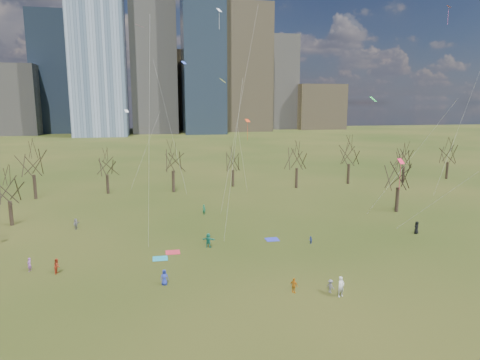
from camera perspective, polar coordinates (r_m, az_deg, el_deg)
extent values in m
plane|color=black|center=(44.59, 3.21, -11.62)|extent=(500.00, 500.00, 0.00)
cube|color=slate|center=(235.07, -18.64, 20.14)|extent=(26.00, 26.00, 118.00)
cube|color=slate|center=(246.90, -11.54, 17.26)|extent=(24.00, 24.00, 95.00)
cube|color=#384C66|center=(239.41, -4.98, 18.85)|extent=(22.00, 22.00, 105.00)
cube|color=#726347|center=(261.70, 0.61, 14.51)|extent=(28.00, 28.00, 72.00)
cube|color=#384C66|center=(265.04, -23.04, 12.91)|extent=(25.00, 25.00, 65.00)
cube|color=slate|center=(282.06, 5.03, 12.75)|extent=(22.00, 22.00, 58.00)
cube|color=#726347|center=(280.49, -8.70, 11.66)|extent=(30.00, 30.00, 48.00)
cube|color=slate|center=(260.73, -28.70, 9.33)|extent=(35.00, 30.00, 36.00)
cube|color=#726347|center=(285.31, 10.16, 9.58)|extent=(30.00, 28.00, 28.00)
cylinder|color=black|center=(82.76, -25.67, -0.83)|extent=(0.55, 0.55, 4.28)
cylinder|color=black|center=(82.70, -17.24, -0.52)|extent=(0.52, 0.52, 3.60)
cylinder|color=black|center=(81.36, -8.88, -0.19)|extent=(0.54, 0.54, 4.05)
cylinder|color=black|center=(85.75, -0.95, 0.24)|extent=(0.51, 0.51, 3.38)
cylinder|color=black|center=(84.97, 7.53, 0.26)|extent=(0.54, 0.54, 3.96)
cylinder|color=black|center=(91.37, 14.25, 0.79)|extent=(0.54, 0.54, 4.14)
cylinder|color=black|center=(96.42, 20.93, 0.72)|extent=(0.52, 0.52, 3.51)
cylinder|color=black|center=(104.90, 25.88, 1.15)|extent=(0.53, 0.53, 3.74)
cylinder|color=black|center=(66.55, -28.24, -3.94)|extent=(0.51, 0.51, 3.38)
cylinder|color=black|center=(70.21, 20.21, -2.46)|extent=(0.53, 0.53, 3.83)
cube|color=teal|center=(47.77, -10.60, -10.25)|extent=(1.60, 1.50, 0.03)
cube|color=#262EB2|center=(53.30, 4.31, -7.91)|extent=(1.60, 1.50, 0.03)
cube|color=#B72435|center=(49.39, -8.95, -9.50)|extent=(1.60, 1.50, 0.03)
imported|color=#24339C|center=(41.03, -10.06, -12.66)|extent=(0.78, 0.57, 1.48)
imported|color=silver|center=(39.15, 13.32, -13.66)|extent=(0.77, 0.64, 1.82)
imported|color=#A22E17|center=(46.54, -23.19, -10.50)|extent=(0.68, 0.82, 1.54)
imported|color=slate|center=(39.82, 11.97, -13.67)|extent=(0.79, 0.90, 1.21)
imported|color=orange|center=(39.16, 7.21, -13.79)|extent=(0.79, 0.85, 1.40)
imported|color=#1A7562|center=(50.30, -4.24, -8.02)|extent=(1.66, 1.00, 1.70)
imported|color=black|center=(59.66, 22.49, -5.88)|extent=(0.96, 0.91, 1.65)
imported|color=#9454A8|center=(48.27, -26.28, -10.08)|extent=(0.49, 0.60, 1.41)
imported|color=#24339C|center=(52.15, 9.39, -7.91)|extent=(0.37, 0.47, 0.93)
imported|color=slate|center=(61.07, -21.03, -5.49)|extent=(0.89, 1.45, 1.49)
imported|color=#176948|center=(64.74, -4.83, -3.94)|extent=(0.64, 0.66, 1.52)
plane|color=yellow|center=(45.60, -2.32, 13.11)|extent=(0.85, 0.96, 0.50)
cylinder|color=silver|center=(43.72, -1.00, 1.75)|extent=(1.12, 4.88, 17.48)
plane|color=#E81944|center=(54.56, 20.67, 2.36)|extent=(1.03, 0.85, 0.59)
cylinder|color=silver|center=(52.72, 24.41, -2.76)|extent=(3.39, 8.59, 8.34)
cylinder|color=#E81944|center=(54.82, 20.55, 0.45)|extent=(0.04, 0.04, 3.15)
plane|color=#FF5DB9|center=(45.41, -13.26, 19.39)|extent=(1.04, 1.08, 0.33)
cylinder|color=silver|center=(42.03, -12.04, 4.71)|extent=(1.01, 5.93, 22.62)
plane|color=white|center=(59.22, -2.80, 21.70)|extent=(1.01, 0.96, 0.53)
cylinder|color=silver|center=(56.39, -0.24, 8.51)|extent=(4.17, 4.19, 26.96)
cylinder|color=white|center=(58.98, -2.79, 20.47)|extent=(0.04, 0.04, 2.10)
plane|color=green|center=(60.40, 17.35, 10.26)|extent=(1.38, 1.32, 0.68)
cylinder|color=silver|center=(57.99, 21.47, 2.25)|extent=(5.11, 9.80, 15.69)
plane|color=blue|center=(71.60, -7.50, 15.26)|extent=(1.18, 1.14, 0.47)
cylinder|color=silver|center=(69.73, -9.19, 6.49)|extent=(4.88, 3.19, 21.55)
plane|color=#F04014|center=(73.07, 1.01, 7.94)|extent=(1.18, 1.09, 0.48)
cylinder|color=silver|center=(70.05, 0.33, 2.81)|extent=(3.18, 6.61, 12.25)
cylinder|color=#F04014|center=(73.17, 1.01, 6.53)|extent=(0.04, 0.04, 3.00)
plane|color=#E052A9|center=(77.81, 26.09, 20.06)|extent=(0.85, 0.90, 0.37)
cylinder|color=silver|center=(77.06, 28.06, 8.84)|extent=(6.75, 3.71, 29.78)
cylinder|color=#E052A9|center=(77.56, 26.00, 19.04)|extent=(0.04, 0.04, 2.40)
plane|color=silver|center=(75.95, -14.89, 8.89)|extent=(1.04, 0.97, 0.46)
cylinder|color=silver|center=(74.78, -12.59, 3.65)|extent=(5.56, 3.07, 13.85)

